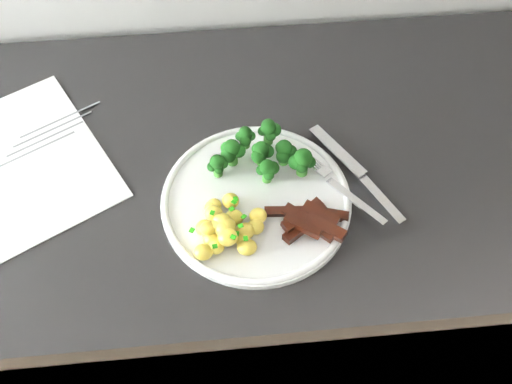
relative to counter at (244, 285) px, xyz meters
name	(u,v)px	position (x,y,z in m)	size (l,w,h in m)	color
counter	(244,285)	(0.00, 0.00, 0.00)	(2.34, 0.58, 0.88)	black
recipe_paper	(29,160)	(-0.32, 0.03, 0.44)	(0.32, 0.36, 0.00)	white
plate	(256,200)	(0.02, -0.08, 0.45)	(0.28, 0.28, 0.02)	white
broccoli	(264,152)	(0.04, -0.02, 0.48)	(0.16, 0.10, 0.05)	#306B21
potatoes	(226,228)	(-0.03, -0.13, 0.46)	(0.11, 0.10, 0.04)	gold
beef_strips	(310,220)	(0.09, -0.13, 0.46)	(0.12, 0.08, 0.03)	black
fork	(344,190)	(0.15, -0.08, 0.46)	(0.11, 0.14, 0.02)	silver
knife	(367,185)	(0.19, -0.07, 0.45)	(0.12, 0.19, 0.02)	silver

